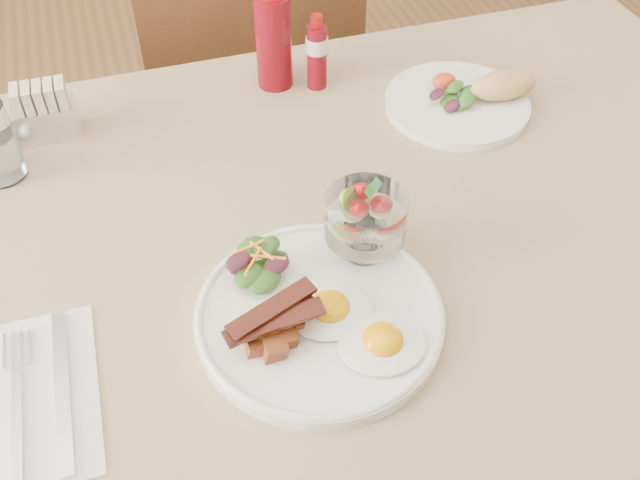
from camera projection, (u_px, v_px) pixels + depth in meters
table at (356, 266)px, 0.98m from camera, size 1.33×0.88×0.75m
chair_far at (249, 92)px, 1.53m from camera, size 0.42×0.42×0.93m
main_plate at (319, 316)px, 0.80m from camera, size 0.28×0.28×0.02m
fried_eggs at (356, 325)px, 0.77m from camera, size 0.16×0.17×0.03m
bacon_potato_pile at (273, 327)px, 0.75m from camera, size 0.11×0.07×0.04m
side_salad at (259, 265)px, 0.82m from camera, size 0.08×0.08×0.04m
fruit_cup at (366, 218)px, 0.82m from camera, size 0.10×0.10×0.10m
second_plate at (468, 98)px, 1.09m from camera, size 0.24×0.22×0.06m
ketchup_bottle at (273, 40)px, 1.09m from camera, size 0.07×0.07×0.16m
hot_sauce_bottle at (317, 53)px, 1.10m from camera, size 0.04×0.04×0.12m
sugar_caddy at (45, 114)px, 1.02m from camera, size 0.09×0.05×0.08m
napkin_cutlery at (41, 395)px, 0.73m from camera, size 0.12×0.22×0.01m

